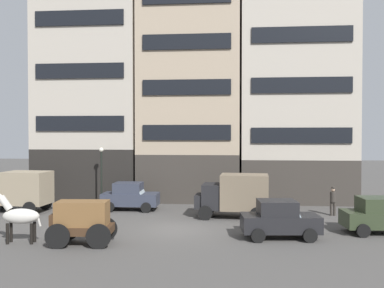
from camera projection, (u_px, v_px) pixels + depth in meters
The scene contains 13 objects.
ground_plane at pixel (177, 229), 20.90m from camera, with size 120.00×120.00×0.00m, color #4C4947.
building_far_left at pixel (94, 98), 32.04m from camera, with size 8.37×6.76×15.94m.
building_center_left at pixel (190, 90), 31.38m from camera, with size 8.06×6.76×17.00m.
building_center_right at pixel (294, 84), 30.72m from camera, with size 8.77×6.76×17.77m.
cargo_wagon at pixel (81, 219), 17.93m from camera, with size 3.00×1.71×1.98m.
draft_horse at pixel (19, 216), 18.17m from camera, with size 2.35×0.72×2.30m.
delivery_truck_near at pixel (19, 190), 25.68m from camera, with size 4.46×2.38×2.62m.
delivery_truck_far at pixel (235, 194), 23.79m from camera, with size 4.47×2.41×2.62m.
sedan_dark at pixel (279, 219), 19.08m from camera, with size 3.82×2.11×1.83m.
sedan_light at pixel (130, 196), 26.24m from camera, with size 3.71×1.87×1.83m.
sedan_parked_curb at pixel (380, 215), 19.98m from camera, with size 3.79×2.04×1.83m.
pedestrian_officer at pixel (333, 200), 24.40m from camera, with size 0.51×0.51×1.79m.
streetlamp_curbside at pixel (101, 168), 27.67m from camera, with size 0.32×0.32×4.12m.
Camera 1 is at (2.50, -20.66, 4.97)m, focal length 37.00 mm.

